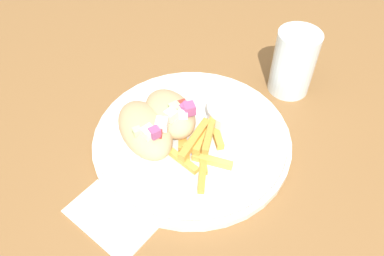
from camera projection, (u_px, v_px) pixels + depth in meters
table at (197, 144)px, 0.68m from camera, size 1.41×1.41×0.74m
napkin at (109, 219)px, 0.51m from camera, size 0.13×0.09×0.00m
plate at (192, 138)px, 0.59m from camera, size 0.31×0.31×0.02m
pita_sandwich_near at (145, 129)px, 0.57m from camera, size 0.14×0.13×0.06m
pita_sandwich_far at (171, 113)px, 0.59m from camera, size 0.13×0.12×0.06m
fries_pile at (198, 144)px, 0.56m from camera, size 0.12×0.14×0.03m
sauce_ramekin at (229, 113)px, 0.60m from camera, size 0.07×0.07×0.03m
water_glass at (293, 65)px, 0.65m from camera, size 0.07×0.07×0.12m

